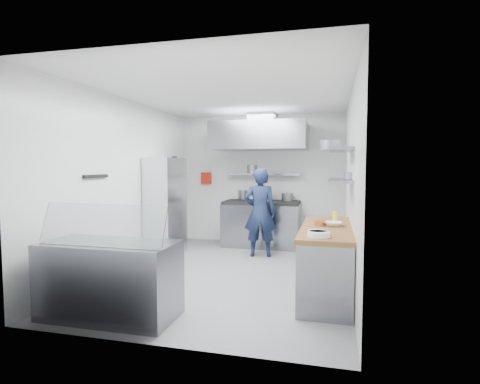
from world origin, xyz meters
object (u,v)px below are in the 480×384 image
(display_case, at_px, (110,280))
(wire_rack, at_px, (166,207))
(gas_range, at_px, (262,225))
(chef, at_px, (260,212))

(display_case, bearing_deg, wire_rack, 103.06)
(display_case, bearing_deg, gas_range, 76.83)
(gas_range, height_order, wire_rack, wire_rack)
(gas_range, height_order, chef, chef)
(gas_range, xyz_separation_m, chef, (0.14, -0.90, 0.38))
(chef, relative_size, display_case, 1.11)
(chef, bearing_deg, gas_range, -92.54)
(gas_range, relative_size, chef, 0.96)
(gas_range, relative_size, display_case, 1.07)
(gas_range, distance_m, display_case, 4.21)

